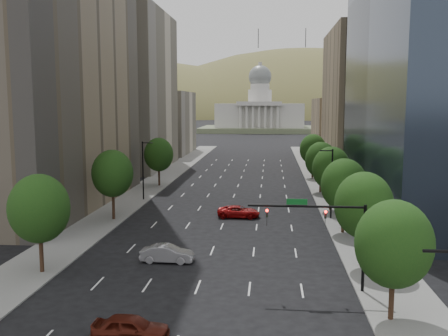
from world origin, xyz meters
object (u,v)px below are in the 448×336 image
(capitol, at_px, (260,115))
(car_maroon, at_px, (131,328))
(car_red_far, at_px, (239,212))
(car_silver, at_px, (167,254))
(traffic_signal, at_px, (332,228))

(capitol, relative_size, car_maroon, 12.39)
(capitol, xyz_separation_m, car_red_far, (1.70, -194.78, -7.82))
(car_silver, relative_size, car_red_far, 0.90)
(capitol, bearing_deg, car_maroon, -90.71)
(traffic_signal, distance_m, car_maroon, 16.92)
(traffic_signal, relative_size, car_silver, 1.84)
(traffic_signal, relative_size, capitol, 0.15)
(car_maroon, bearing_deg, traffic_signal, -54.93)
(traffic_signal, xyz_separation_m, car_red_far, (-8.83, 24.93, -4.41))
(car_maroon, distance_m, car_silver, 15.51)
(car_maroon, bearing_deg, car_silver, 3.28)
(traffic_signal, bearing_deg, car_red_far, 109.51)
(car_silver, bearing_deg, traffic_signal, -112.22)
(car_maroon, bearing_deg, car_red_far, -7.68)
(car_maroon, relative_size, car_red_far, 0.88)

